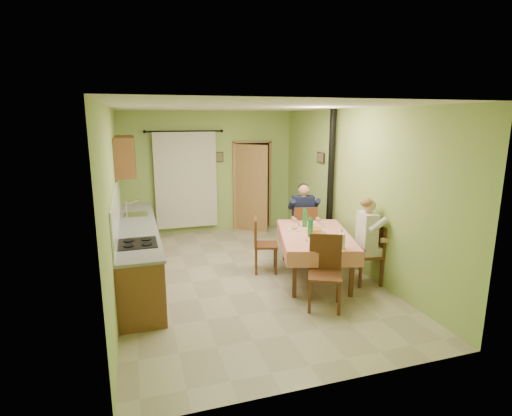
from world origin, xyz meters
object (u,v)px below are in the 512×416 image
object	(u,v)px
chair_far	(303,241)
man_right	(369,231)
chair_near	(324,288)
chair_left	(265,255)
chair_right	(367,266)
dining_table	(314,255)
man_far	(303,212)
stove_flue	(330,203)

from	to	relation	value
chair_far	man_right	world-z (taller)	man_right
chair_near	chair_left	bearing A→B (deg)	-50.53
chair_right	dining_table	bearing A→B (deg)	63.50
dining_table	chair_far	world-z (taller)	chair_far
chair_far	chair_near	world-z (taller)	chair_near
dining_table	chair_far	distance (m)	1.06
chair_left	man_far	xyz separation A→B (m)	(0.97, 0.58, 0.59)
chair_left	stove_flue	size ratio (longest dim) A/B	0.34
man_far	stove_flue	distance (m)	0.54
dining_table	stove_flue	bearing A→B (deg)	67.88
chair_far	stove_flue	size ratio (longest dim) A/B	0.36
chair_right	chair_left	size ratio (longest dim) A/B	1.01
chair_right	man_right	distance (m)	0.59
man_far	man_right	distance (m)	1.61
chair_far	man_right	size ratio (longest dim) A/B	0.72
man_right	chair_right	bearing A→B (deg)	-90.00
man_far	chair_near	bearing A→B (deg)	-94.65
dining_table	chair_far	size ratio (longest dim) A/B	2.11
chair_right	man_right	xyz separation A→B (m)	(-0.01, 0.00, 0.59)
man_right	stove_flue	world-z (taller)	stove_flue
dining_table	chair_near	bearing A→B (deg)	-92.08
dining_table	chair_far	bearing A→B (deg)	92.54
chair_left	man_far	world-z (taller)	man_far
chair_left	dining_table	bearing A→B (deg)	73.09
chair_far	chair_left	bearing A→B (deg)	-138.70
chair_far	chair_right	size ratio (longest dim) A/B	1.04
chair_right	stove_flue	world-z (taller)	stove_flue
dining_table	chair_right	size ratio (longest dim) A/B	2.19
chair_right	stove_flue	size ratio (longest dim) A/B	0.35
stove_flue	man_far	bearing A→B (deg)	172.30
dining_table	man_far	bearing A→B (deg)	92.57
chair_left	chair_right	bearing A→B (deg)	71.91
dining_table	chair_near	world-z (taller)	chair_near
dining_table	man_far	xyz separation A→B (m)	(0.25, 1.05, 0.50)
chair_near	dining_table	bearing A→B (deg)	-82.11
chair_far	man_right	bearing A→B (deg)	-62.52
dining_table	man_right	bearing A→B (deg)	-19.82
dining_table	man_right	distance (m)	0.99
chair_right	man_far	xyz separation A→B (m)	(-0.46, 1.55, 0.59)
chair_right	stove_flue	distance (m)	1.65
dining_table	man_right	size ratio (longest dim) A/B	1.53
chair_right	chair_near	bearing A→B (deg)	127.15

